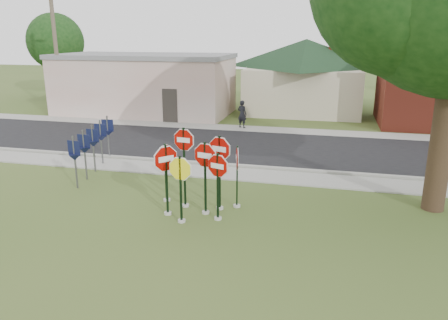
% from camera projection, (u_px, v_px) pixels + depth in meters
% --- Properties ---
extents(ground, '(120.00, 120.00, 0.00)m').
position_uv_depth(ground, '(182.00, 230.00, 12.88)').
color(ground, '#3B531F').
rests_on(ground, ground).
extents(sidewalk_near, '(60.00, 1.60, 0.06)m').
position_uv_depth(sidewalk_near, '(226.00, 173.00, 18.00)').
color(sidewalk_near, gray).
rests_on(sidewalk_near, ground).
extents(road, '(60.00, 7.00, 0.04)m').
position_uv_depth(road, '(247.00, 147.00, 22.20)').
color(road, black).
rests_on(road, ground).
extents(sidewalk_far, '(60.00, 1.60, 0.06)m').
position_uv_depth(sidewalk_far, '(260.00, 129.00, 26.20)').
color(sidewalk_far, gray).
rests_on(sidewalk_far, ground).
extents(curb, '(60.00, 0.20, 0.14)m').
position_uv_depth(curb, '(231.00, 165.00, 18.92)').
color(curb, gray).
rests_on(curb, ground).
extents(stop_sign_center, '(1.04, 0.27, 2.48)m').
position_uv_depth(stop_sign_center, '(205.00, 168.00, 13.63)').
color(stop_sign_center, '#A6A39A').
rests_on(stop_sign_center, ground).
extents(stop_sign_yellow, '(0.99, 0.24, 2.21)m').
position_uv_depth(stop_sign_yellow, '(181.00, 182.00, 13.05)').
color(stop_sign_yellow, '#A6A39A').
rests_on(stop_sign_yellow, ground).
extents(stop_sign_left, '(0.74, 0.86, 2.41)m').
position_uv_depth(stop_sign_left, '(166.00, 170.00, 13.57)').
color(stop_sign_left, '#A6A39A').
rests_on(stop_sign_left, ground).
extents(stop_sign_right, '(0.93, 0.32, 2.24)m').
position_uv_depth(stop_sign_right, '(218.00, 179.00, 13.22)').
color(stop_sign_right, '#A6A39A').
rests_on(stop_sign_right, ground).
extents(stop_sign_back_right, '(1.03, 0.33, 2.59)m').
position_uv_depth(stop_sign_back_right, '(220.00, 162.00, 13.95)').
color(stop_sign_back_right, '#A6A39A').
rests_on(stop_sign_back_right, ground).
extents(stop_sign_back_left, '(0.98, 0.24, 2.79)m').
position_uv_depth(stop_sign_back_left, '(184.00, 157.00, 14.13)').
color(stop_sign_back_left, '#A6A39A').
rests_on(stop_sign_back_left, ground).
extents(stop_sign_far_right, '(0.28, 1.01, 2.22)m').
position_uv_depth(stop_sign_far_right, '(237.00, 169.00, 14.20)').
color(stop_sign_far_right, '#A6A39A').
rests_on(stop_sign_far_right, ground).
extents(stop_sign_far_left, '(0.31, 1.04, 2.15)m').
position_uv_depth(stop_sign_far_left, '(166.00, 165.00, 14.74)').
color(stop_sign_far_left, '#A6A39A').
rests_on(stop_sign_far_left, ground).
extents(route_sign_row, '(1.43, 4.63, 2.00)m').
position_uv_depth(route_sign_row, '(93.00, 143.00, 17.97)').
color(route_sign_row, '#59595E').
rests_on(route_sign_row, ground).
extents(building_stucco, '(12.20, 6.20, 4.20)m').
position_uv_depth(building_stucco, '(145.00, 83.00, 31.13)').
color(building_stucco, beige).
rests_on(building_stucco, ground).
extents(building_house, '(11.60, 11.60, 6.20)m').
position_uv_depth(building_house, '(306.00, 61.00, 31.91)').
color(building_house, '#B8AD92').
rests_on(building_house, ground).
extents(utility_pole_near, '(2.20, 0.26, 9.50)m').
position_uv_depth(utility_pole_near, '(55.00, 43.00, 28.89)').
color(utility_pole_near, brown).
rests_on(utility_pole_near, ground).
extents(bg_tree_left, '(4.90, 4.90, 7.35)m').
position_uv_depth(bg_tree_left, '(55.00, 42.00, 38.50)').
color(bg_tree_left, black).
rests_on(bg_tree_left, ground).
extents(pedestrian, '(0.71, 0.59, 1.67)m').
position_uv_depth(pedestrian, '(242.00, 114.00, 26.35)').
color(pedestrian, black).
rests_on(pedestrian, sidewalk_far).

